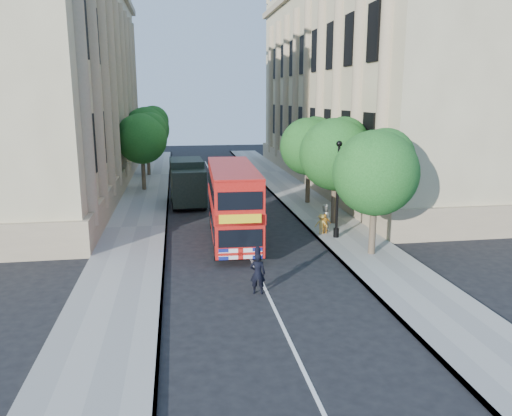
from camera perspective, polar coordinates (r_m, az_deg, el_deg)
name	(u,v)px	position (r m, az deg, el deg)	size (l,w,h in m)	color
ground	(263,285)	(20.49, 0.86, -8.84)	(120.00, 120.00, 0.00)	black
pavement_right	(327,220)	(31.07, 8.16, -1.35)	(3.50, 80.00, 0.12)	gray
pavement_left	(137,227)	(29.82, -13.48, -2.17)	(3.50, 80.00, 0.12)	gray
building_right	(372,79)	(46.09, 13.13, 14.19)	(12.00, 38.00, 18.00)	tan
building_left	(39,77)	(44.07, -23.53, 13.58)	(12.00, 38.00, 18.00)	tan
tree_right_near	(376,168)	(23.87, 13.60, 4.45)	(4.00, 4.00, 6.08)	#473828
tree_right_mid	(336,150)	(29.44, 9.15, 6.52)	(4.20, 4.20, 6.37)	#473828
tree_right_far	(309,143)	(35.17, 6.10, 7.37)	(4.00, 4.00, 6.15)	#473828
tree_left_far	(142,136)	(41.01, -12.88, 8.05)	(4.00, 4.00, 6.30)	#473828
tree_left_back	(147,127)	(48.96, -12.31, 9.08)	(4.20, 4.20, 6.65)	#473828
lamp_post	(337,193)	(26.60, 9.30, 1.66)	(0.32, 0.32, 5.16)	black
double_decker_bus	(233,201)	(25.96, -2.67, 0.76)	(2.56, 8.56, 3.92)	#AC110B
box_van	(187,183)	(35.28, -7.84, 2.80)	(2.45, 5.58, 3.15)	black
police_constable	(258,273)	(19.42, 0.19, -7.49)	(0.60, 0.39, 1.64)	black
woman_pedestrian	(324,218)	(27.88, 7.81, -1.15)	(0.77, 0.60, 1.59)	beige
child_a	(325,224)	(27.65, 7.90, -1.79)	(0.64, 0.27, 1.10)	orange
child_b	(321,224)	(27.56, 7.47, -1.82)	(0.71, 0.41, 1.10)	gold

